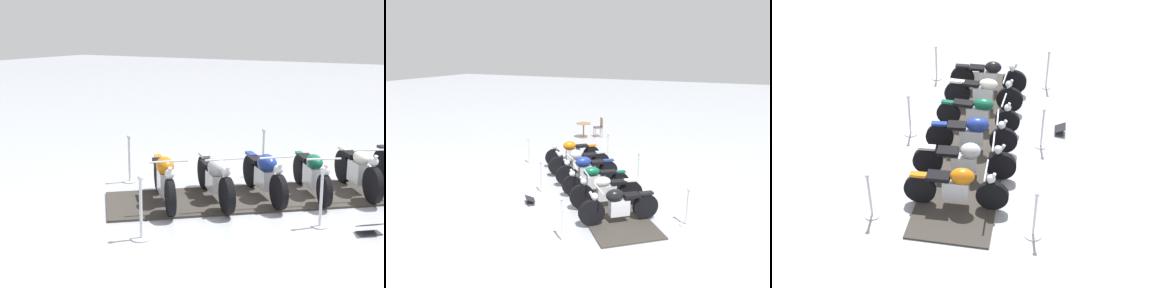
{
  "view_description": "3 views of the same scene",
  "coord_description": "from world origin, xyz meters",
  "views": [
    {
      "loc": [
        9.69,
        3.29,
        3.34
      ],
      "look_at": [
        0.58,
        -1.86,
        1.0
      ],
      "focal_mm": 49.38,
      "sensor_mm": 36.0,
      "label": 1
    },
    {
      "loc": [
        -4.2,
        10.15,
        4.4
      ],
      "look_at": [
        1.02,
        -1.19,
        1.08
      ],
      "focal_mm": 34.09,
      "sensor_mm": 36.0,
      "label": 2
    },
    {
      "loc": [
        7.64,
        -6.94,
        7.04
      ],
      "look_at": [
        1.14,
        -1.32,
        1.07
      ],
      "focal_mm": 47.51,
      "sensor_mm": 36.0,
      "label": 3
    }
  ],
  "objects": [
    {
      "name": "stanchion_left_front",
      "position": [
        0.67,
        -3.37,
        0.35
      ],
      "size": [
        0.32,
        0.32,
        1.06
      ],
      "color": "silver",
      "rests_on": "ground_plane"
    },
    {
      "name": "stanchion_left_rear",
      "position": [
        -3.17,
        1.32,
        0.33
      ],
      "size": [
        0.32,
        0.32,
        1.03
      ],
      "color": "silver",
      "rests_on": "ground_plane"
    },
    {
      "name": "info_placard",
      "position": [
        1.17,
        1.82,
        0.08
      ],
      "size": [
        0.43,
        0.44,
        0.22
      ],
      "rotation": [
        0.0,
        0.0,
        5.4
      ],
      "color": "#333338",
      "rests_on": "ground_plane"
    },
    {
      "name": "motorcycle_chrome",
      "position": [
        0.96,
        -1.12,
        0.49
      ],
      "size": [
        1.76,
        1.64,
        0.98
      ],
      "rotation": [
        0.0,
        0.0,
        0.75
      ],
      "color": "black",
      "rests_on": "display_platform"
    },
    {
      "name": "display_platform",
      "position": [
        0.0,
        0.0,
        0.02
      ],
      "size": [
        5.81,
        6.57,
        0.04
      ],
      "primitive_type": "cube",
      "rotation": [
        0.0,
        0.0,
        2.26
      ],
      "color": "#38332D",
      "rests_on": "ground_plane"
    },
    {
      "name": "stanchion_right_mid",
      "position": [
        1.25,
        1.03,
        0.39
      ],
      "size": [
        0.28,
        0.28,
        1.06
      ],
      "color": "silver",
      "rests_on": "ground_plane"
    },
    {
      "name": "motorcycle_cream",
      "position": [
        -0.92,
        1.16,
        0.51
      ],
      "size": [
        1.77,
        1.35,
        1.02
      ],
      "rotation": [
        0.0,
        0.0,
        0.64
      ],
      "color": "black",
      "rests_on": "display_platform"
    },
    {
      "name": "motorcycle_forest",
      "position": [
        -0.28,
        0.4,
        0.5
      ],
      "size": [
        1.78,
        1.32,
        0.91
      ],
      "rotation": [
        0.0,
        0.0,
        0.62
      ],
      "color": "black",
      "rests_on": "display_platform"
    },
    {
      "name": "stanchion_left_mid",
      "position": [
        -1.25,
        -1.03,
        0.34
      ],
      "size": [
        0.34,
        0.34,
        1.1
      ],
      "color": "silver",
      "rests_on": "ground_plane"
    },
    {
      "name": "ground_plane",
      "position": [
        0.0,
        0.0,
        0.0
      ],
      "size": [
        80.0,
        80.0,
        0.0
      ],
      "primitive_type": "plane",
      "color": "#A8AAB2"
    },
    {
      "name": "stanchion_right_front",
      "position": [
        3.17,
        -1.32,
        0.32
      ],
      "size": [
        0.35,
        0.35,
        1.06
      ],
      "color": "silver",
      "rests_on": "ground_plane"
    },
    {
      "name": "motorcycle_black",
      "position": [
        -1.54,
        1.93,
        0.51
      ],
      "size": [
        1.74,
        1.48,
        0.99
      ],
      "rotation": [
        0.0,
        0.0,
        0.69
      ],
      "color": "black",
      "rests_on": "display_platform"
    },
    {
      "name": "stanchion_right_rear",
      "position": [
        -0.67,
        3.37,
        0.41
      ],
      "size": [
        0.29,
        0.29,
        1.13
      ],
      "color": "silver",
      "rests_on": "ground_plane"
    },
    {
      "name": "motorcycle_copper",
      "position": [
        1.59,
        -1.89,
        0.53
      ],
      "size": [
        1.7,
        1.5,
        0.98
      ],
      "rotation": [
        0.0,
        0.0,
        0.71
      ],
      "color": "black",
      "rests_on": "display_platform"
    },
    {
      "name": "motorcycle_navy",
      "position": [
        0.34,
        -0.35,
        0.53
      ],
      "size": [
        1.65,
        1.56,
        0.96
      ],
      "rotation": [
        0.0,
        0.0,
        0.76
      ],
      "color": "black",
      "rests_on": "display_platform"
    }
  ]
}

